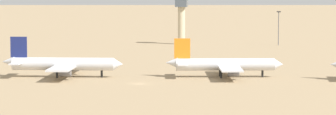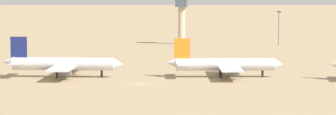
# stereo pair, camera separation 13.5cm
# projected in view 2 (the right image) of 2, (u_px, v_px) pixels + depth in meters

# --- Properties ---
(ground) EXTENTS (4000.00, 4000.00, 0.00)m
(ground) POSITION_uv_depth(u_px,v_px,m) (139.00, 84.00, 228.89)
(ground) COLOR #9E8460
(parked_jet_navy_2) EXTENTS (35.90, 30.31, 11.85)m
(parked_jet_navy_2) POSITION_uv_depth(u_px,v_px,m) (62.00, 64.00, 244.47)
(parked_jet_navy_2) COLOR silver
(parked_jet_navy_2) RESTS_ON ground
(parked_jet_orange_3) EXTENTS (34.50, 29.39, 11.42)m
(parked_jet_orange_3) POSITION_uv_depth(u_px,v_px,m) (224.00, 65.00, 244.27)
(parked_jet_orange_3) COLOR silver
(parked_jet_orange_3) RESTS_ON ground
(control_tower) EXTENTS (5.20, 5.20, 21.45)m
(control_tower) POSITION_uv_depth(u_px,v_px,m) (182.00, 15.00, 372.44)
(control_tower) COLOR #C6B793
(control_tower) RESTS_ON ground
(light_pole_mid) EXTENTS (1.80, 0.50, 15.00)m
(light_pole_mid) POSITION_uv_depth(u_px,v_px,m) (279.00, 26.00, 366.95)
(light_pole_mid) COLOR #59595E
(light_pole_mid) RESTS_ON ground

